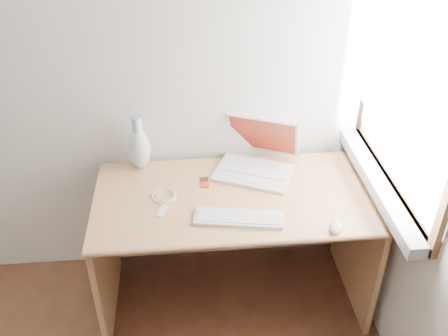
{
  "coord_description": "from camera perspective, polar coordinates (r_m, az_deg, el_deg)",
  "views": [
    {
      "loc": [
        0.81,
        -0.51,
        2.13
      ],
      "look_at": [
        0.98,
        1.35,
        0.88
      ],
      "focal_mm": 40.0,
      "sensor_mm": 36.0,
      "label": 1
    }
  ],
  "objects": [
    {
      "name": "laptop",
      "position": [
        2.53,
        3.22,
        0.97
      ],
      "size": [
        0.44,
        0.44,
        0.25
      ],
      "rotation": [
        0.0,
        0.0,
        -0.42
      ],
      "color": "white",
      "rests_on": "desk"
    },
    {
      "name": "external_keyboard",
      "position": [
        2.23,
        1.64,
        -5.72
      ],
      "size": [
        0.41,
        0.18,
        0.02
      ],
      "rotation": [
        0.0,
        0.0,
        -0.17
      ],
      "color": "white",
      "rests_on": "desk"
    },
    {
      "name": "vase",
      "position": [
        2.54,
        -9.67,
        2.33
      ],
      "size": [
        0.11,
        0.11,
        0.29
      ],
      "color": "silver",
      "rests_on": "desk"
    },
    {
      "name": "desk",
      "position": [
        2.56,
        0.96,
        -5.62
      ],
      "size": [
        1.33,
        0.67,
        0.7
      ],
      "color": "tan",
      "rests_on": "floor"
    },
    {
      "name": "ipod",
      "position": [
        2.46,
        -2.23,
        -1.64
      ],
      "size": [
        0.04,
        0.09,
        0.01
      ],
      "rotation": [
        0.0,
        0.0,
        -0.0
      ],
      "color": "red",
      "rests_on": "desk"
    },
    {
      "name": "mouse",
      "position": [
        2.22,
        12.67,
        -6.61
      ],
      "size": [
        0.08,
        0.1,
        0.03
      ],
      "primitive_type": "ellipsoid",
      "rotation": [
        0.0,
        0.0,
        -0.41
      ],
      "color": "white",
      "rests_on": "desk"
    },
    {
      "name": "remote",
      "position": [
        2.29,
        -7.14,
        -4.91
      ],
      "size": [
        0.06,
        0.09,
        0.01
      ],
      "primitive_type": "cube",
      "rotation": [
        0.0,
        0.0,
        -0.38
      ],
      "color": "white",
      "rests_on": "desk"
    },
    {
      "name": "cable_coil",
      "position": [
        2.38,
        -6.87,
        -3.19
      ],
      "size": [
        0.15,
        0.15,
        0.01
      ],
      "primitive_type": "torus",
      "rotation": [
        0.0,
        0.0,
        -0.3
      ],
      "color": "white",
      "rests_on": "desk"
    },
    {
      "name": "back_wall",
      "position": [
        2.54,
        -23.96,
        11.82
      ],
      "size": [
        3.5,
        0.04,
        2.6
      ],
      "primitive_type": "cube",
      "color": "silver",
      "rests_on": "floor"
    },
    {
      "name": "window",
      "position": [
        2.2,
        19.92,
        8.87
      ],
      "size": [
        0.11,
        0.99,
        1.1
      ],
      "color": "white",
      "rests_on": "right_wall"
    }
  ]
}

